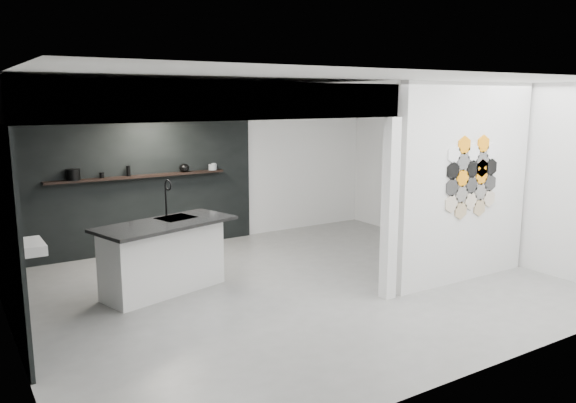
{
  "coord_description": "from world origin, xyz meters",
  "views": [
    {
      "loc": [
        -4.03,
        -6.25,
        2.58
      ],
      "look_at": [
        0.1,
        0.3,
        1.15
      ],
      "focal_mm": 35.0,
      "sensor_mm": 36.0,
      "label": 1
    }
  ],
  "objects_px": {
    "stockpot": "(73,175)",
    "kitchen_island": "(163,256)",
    "kettle": "(184,168)",
    "glass_vase": "(214,166)",
    "glass_bowl": "(213,167)",
    "utensil_cup": "(102,175)",
    "partition_panel": "(465,184)",
    "bottle_dark": "(128,171)",
    "wall_basin": "(25,247)"
  },
  "relations": [
    {
      "from": "stockpot",
      "to": "glass_bowl",
      "type": "bearing_deg",
      "value": 0.0
    },
    {
      "from": "bottle_dark",
      "to": "partition_panel",
      "type": "bearing_deg",
      "value": -47.0
    },
    {
      "from": "wall_basin",
      "to": "stockpot",
      "type": "distance_m",
      "value": 2.36
    },
    {
      "from": "glass_bowl",
      "to": "glass_vase",
      "type": "distance_m",
      "value": 0.02
    },
    {
      "from": "wall_basin",
      "to": "kitchen_island",
      "type": "relative_size",
      "value": 0.3
    },
    {
      "from": "partition_panel",
      "to": "wall_basin",
      "type": "height_order",
      "value": "partition_panel"
    },
    {
      "from": "stockpot",
      "to": "kettle",
      "type": "bearing_deg",
      "value": 0.0
    },
    {
      "from": "stockpot",
      "to": "utensil_cup",
      "type": "height_order",
      "value": "stockpot"
    },
    {
      "from": "partition_panel",
      "to": "bottle_dark",
      "type": "bearing_deg",
      "value": 133.0
    },
    {
      "from": "kitchen_island",
      "to": "partition_panel",
      "type": "bearing_deg",
      "value": -40.54
    },
    {
      "from": "bottle_dark",
      "to": "kettle",
      "type": "bearing_deg",
      "value": 0.0
    },
    {
      "from": "partition_panel",
      "to": "glass_bowl",
      "type": "bearing_deg",
      "value": 118.49
    },
    {
      "from": "glass_vase",
      "to": "bottle_dark",
      "type": "distance_m",
      "value": 1.53
    },
    {
      "from": "kitchen_island",
      "to": "utensil_cup",
      "type": "distance_m",
      "value": 2.27
    },
    {
      "from": "partition_panel",
      "to": "kettle",
      "type": "height_order",
      "value": "partition_panel"
    },
    {
      "from": "stockpot",
      "to": "bottle_dark",
      "type": "xyz_separation_m",
      "value": [
        0.86,
        0.0,
        0.0
      ]
    },
    {
      "from": "glass_vase",
      "to": "stockpot",
      "type": "bearing_deg",
      "value": 180.0
    },
    {
      "from": "wall_basin",
      "to": "glass_bowl",
      "type": "relative_size",
      "value": 4.14
    },
    {
      "from": "glass_bowl",
      "to": "glass_vase",
      "type": "relative_size",
      "value": 1.21
    },
    {
      "from": "wall_basin",
      "to": "bottle_dark",
      "type": "bearing_deg",
      "value": 47.98
    },
    {
      "from": "stockpot",
      "to": "wall_basin",
      "type": "bearing_deg",
      "value": -115.75
    },
    {
      "from": "partition_panel",
      "to": "glass_vase",
      "type": "xyz_separation_m",
      "value": [
        -2.08,
        3.87,
        -0.02
      ]
    },
    {
      "from": "glass_bowl",
      "to": "kettle",
      "type": "bearing_deg",
      "value": 180.0
    },
    {
      "from": "stockpot",
      "to": "kitchen_island",
      "type": "bearing_deg",
      "value": -72.25
    },
    {
      "from": "glass_bowl",
      "to": "bottle_dark",
      "type": "xyz_separation_m",
      "value": [
        -1.51,
        0.0,
        0.03
      ]
    },
    {
      "from": "kettle",
      "to": "partition_panel",
      "type": "bearing_deg",
      "value": -64.6
    },
    {
      "from": "glass_bowl",
      "to": "utensil_cup",
      "type": "distance_m",
      "value": 1.94
    },
    {
      "from": "kitchen_island",
      "to": "kettle",
      "type": "relative_size",
      "value": 11.67
    },
    {
      "from": "partition_panel",
      "to": "kettle",
      "type": "bearing_deg",
      "value": 124.27
    },
    {
      "from": "partition_panel",
      "to": "glass_bowl",
      "type": "distance_m",
      "value": 4.4
    },
    {
      "from": "stockpot",
      "to": "utensil_cup",
      "type": "distance_m",
      "value": 0.44
    },
    {
      "from": "kitchen_island",
      "to": "glass_vase",
      "type": "distance_m",
      "value": 2.85
    },
    {
      "from": "partition_panel",
      "to": "stockpot",
      "type": "bearing_deg",
      "value": 139.14
    },
    {
      "from": "glass_vase",
      "to": "utensil_cup",
      "type": "distance_m",
      "value": 1.96
    },
    {
      "from": "kitchen_island",
      "to": "bottle_dark",
      "type": "height_order",
      "value": "bottle_dark"
    },
    {
      "from": "utensil_cup",
      "to": "glass_vase",
      "type": "bearing_deg",
      "value": 0.0
    },
    {
      "from": "kettle",
      "to": "utensil_cup",
      "type": "xyz_separation_m",
      "value": [
        -1.4,
        0.0,
        -0.03
      ]
    },
    {
      "from": "wall_basin",
      "to": "glass_bowl",
      "type": "height_order",
      "value": "glass_bowl"
    },
    {
      "from": "partition_panel",
      "to": "stockpot",
      "type": "xyz_separation_m",
      "value": [
        -4.47,
        3.87,
        0.01
      ]
    },
    {
      "from": "stockpot",
      "to": "kettle",
      "type": "distance_m",
      "value": 1.84
    },
    {
      "from": "kettle",
      "to": "glass_vase",
      "type": "bearing_deg",
      "value": -8.87
    },
    {
      "from": "glass_vase",
      "to": "kettle",
      "type": "bearing_deg",
      "value": 180.0
    },
    {
      "from": "partition_panel",
      "to": "utensil_cup",
      "type": "bearing_deg",
      "value": 136.23
    },
    {
      "from": "glass_bowl",
      "to": "partition_panel",
      "type": "bearing_deg",
      "value": -61.51
    },
    {
      "from": "glass_vase",
      "to": "utensil_cup",
      "type": "height_order",
      "value": "glass_vase"
    },
    {
      "from": "wall_basin",
      "to": "utensil_cup",
      "type": "bearing_deg",
      "value": 55.29
    },
    {
      "from": "kitchen_island",
      "to": "glass_bowl",
      "type": "bearing_deg",
      "value": 35.35
    },
    {
      "from": "partition_panel",
      "to": "utensil_cup",
      "type": "height_order",
      "value": "partition_panel"
    },
    {
      "from": "kitchen_island",
      "to": "kettle",
      "type": "xyz_separation_m",
      "value": [
        1.17,
        2.09,
        0.89
      ]
    },
    {
      "from": "kettle",
      "to": "glass_vase",
      "type": "height_order",
      "value": "kettle"
    }
  ]
}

